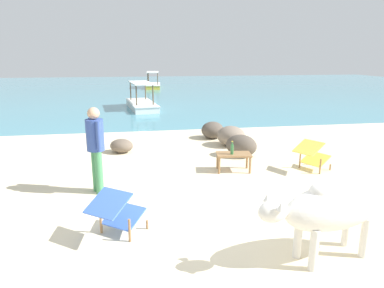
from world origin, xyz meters
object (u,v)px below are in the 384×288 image
(low_bench_table, at_px, (234,156))
(bottle, at_px, (232,149))
(cow, at_px, (331,208))
(deck_chair_near, at_px, (312,154))
(person_standing, at_px, (96,144))
(deck_chair_far, at_px, (116,211))
(boat_white, at_px, (142,103))
(boat_yellow, at_px, (153,84))

(low_bench_table, distance_m, bottle, 0.20)
(cow, distance_m, deck_chair_near, 3.63)
(person_standing, bearing_deg, deck_chair_near, 162.59)
(bottle, xyz_separation_m, deck_chair_far, (-2.40, -2.48, -0.14))
(low_bench_table, height_order, deck_chair_far, deck_chair_far)
(deck_chair_near, relative_size, person_standing, 0.57)
(bottle, xyz_separation_m, person_standing, (-2.82, -0.73, 0.42))
(bottle, relative_size, person_standing, 0.18)
(deck_chair_near, relative_size, boat_white, 0.24)
(cow, relative_size, low_bench_table, 2.29)
(deck_chair_near, bearing_deg, bottle, 144.52)
(deck_chair_near, xyz_separation_m, boat_yellow, (-2.23, 21.85, -0.13))
(low_bench_table, bearing_deg, deck_chair_far, -126.25)
(person_standing, bearing_deg, bottle, 170.80)
(low_bench_table, bearing_deg, person_standing, -156.99)
(bottle, bearing_deg, cow, -85.76)
(low_bench_table, relative_size, boat_white, 0.21)
(boat_white, bearing_deg, person_standing, 167.06)
(cow, bearing_deg, deck_chair_far, -32.40)
(boat_white, distance_m, boat_yellow, 11.52)
(deck_chair_far, bearing_deg, low_bench_table, -6.58)
(deck_chair_far, xyz_separation_m, person_standing, (-0.42, 1.75, 0.56))
(deck_chair_far, xyz_separation_m, boat_yellow, (1.96, 24.11, -0.13))
(deck_chair_far, height_order, boat_yellow, boat_yellow)
(low_bench_table, xyz_separation_m, deck_chair_far, (-2.46, -2.53, 0.04))
(person_standing, xyz_separation_m, boat_yellow, (2.38, 22.36, -0.70))
(deck_chair_far, bearing_deg, person_standing, 51.02)
(bottle, height_order, person_standing, person_standing)
(bottle, height_order, deck_chair_near, bottle)
(cow, height_order, boat_yellow, boat_yellow)
(boat_white, relative_size, boat_yellow, 1.01)
(cow, relative_size, deck_chair_far, 2.00)
(bottle, distance_m, deck_chair_far, 3.46)
(deck_chair_near, bearing_deg, boat_white, 80.10)
(deck_chair_far, bearing_deg, bottle, -6.44)
(boat_white, bearing_deg, bottle, -177.59)
(low_bench_table, height_order, deck_chair_near, deck_chair_near)
(low_bench_table, distance_m, deck_chair_near, 1.76)
(bottle, relative_size, deck_chair_near, 0.32)
(low_bench_table, relative_size, bottle, 2.75)
(bottle, relative_size, boat_yellow, 0.08)
(person_standing, distance_m, boat_yellow, 22.50)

